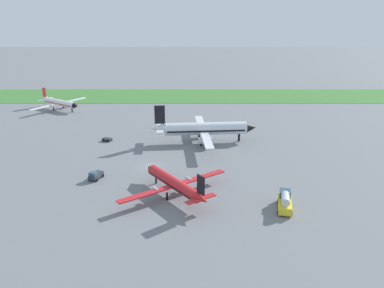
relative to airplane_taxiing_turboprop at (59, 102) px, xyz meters
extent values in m
plane|color=slate|center=(39.01, -54.52, -2.63)|extent=(600.00, 600.00, 0.00)
cube|color=#3D7533|center=(39.01, 23.28, -2.59)|extent=(360.00, 28.00, 0.08)
cylinder|color=white|center=(0.35, -0.24, -0.02)|extent=(14.14, 10.76, 2.18)
cone|color=black|center=(7.51, -5.22, -0.02)|extent=(3.01, 3.00, 2.14)
cone|color=white|center=(-7.18, 4.99, 0.26)|extent=(3.63, 3.36, 1.96)
cube|color=red|center=(0.35, -0.24, -0.18)|extent=(13.45, 10.30, 0.31)
cube|color=white|center=(3.41, 4.93, -0.40)|extent=(8.10, 10.72, 0.22)
cube|color=white|center=(-3.44, -4.92, -0.40)|extent=(8.10, 10.72, 0.22)
cylinder|color=#B7BABF|center=(2.68, 2.81, -0.40)|extent=(1.83, 1.57, 0.70)
cylinder|color=#B7BABF|center=(-1.70, -3.49, -0.40)|extent=(1.83, 1.57, 0.70)
cube|color=red|center=(-6.82, 4.74, 2.82)|extent=(1.76, 1.34, 3.49)
cube|color=white|center=(-5.95, 5.99, 0.20)|extent=(2.82, 3.25, 0.17)
cube|color=white|center=(-7.69, 3.49, 0.20)|extent=(2.82, 3.25, 0.17)
cylinder|color=black|center=(5.72, -3.98, -1.87)|extent=(0.39, 0.39, 1.53)
cylinder|color=black|center=(0.68, 2.15, -1.87)|extent=(0.39, 0.39, 1.53)
cylinder|color=black|center=(-1.78, -1.39, -1.87)|extent=(0.39, 0.39, 1.53)
cylinder|color=red|center=(45.11, -69.69, 0.05)|extent=(11.29, 14.36, 2.24)
cone|color=black|center=(39.85, -62.44, 0.05)|extent=(3.09, 3.10, 2.19)
cone|color=red|center=(50.64, -77.30, 0.33)|extent=(3.47, 3.72, 2.02)
cube|color=black|center=(45.11, -69.69, -0.11)|extent=(10.80, 13.67, 0.31)
cube|color=red|center=(40.39, -73.67, -0.34)|extent=(10.89, 8.51, 0.22)
cube|color=red|center=(50.36, -66.43, -0.34)|extent=(10.89, 8.51, 0.22)
cylinder|color=#B7BABF|center=(41.82, -71.86, -0.34)|extent=(1.63, 1.87, 0.72)
cylinder|color=#B7BABF|center=(48.20, -67.23, -0.34)|extent=(1.63, 1.87, 0.72)
cube|color=black|center=(50.38, -76.94, 2.97)|extent=(1.40, 1.79, 3.58)
cube|color=red|center=(49.11, -77.86, 0.28)|extent=(3.33, 2.93, 0.18)
cube|color=red|center=(51.65, -76.02, 0.28)|extent=(3.33, 2.93, 0.18)
cylinder|color=black|center=(41.16, -64.25, -1.85)|extent=(0.40, 0.40, 1.57)
cylinder|color=black|center=(43.98, -71.90, -1.85)|extent=(0.40, 0.40, 1.57)
cylinder|color=black|center=(47.57, -69.29, -1.85)|extent=(0.40, 0.40, 1.57)
cylinder|color=silver|center=(52.60, -37.07, 1.29)|extent=(22.78, 5.25, 3.45)
cone|color=black|center=(65.10, -36.06, 1.29)|extent=(3.40, 3.62, 3.38)
cone|color=silver|center=(39.47, -38.12, 1.72)|extent=(4.63, 3.45, 3.10)
cube|color=black|center=(52.60, -37.07, 1.03)|extent=(21.54, 5.22, 0.48)
cube|color=silver|center=(51.37, -29.62, 0.68)|extent=(3.39, 15.18, 0.34)
cube|color=silver|center=(52.57, -44.62, 0.68)|extent=(3.39, 15.18, 0.34)
cylinder|color=#B7BABF|center=(51.59, -32.32, -0.55)|extent=(3.90, 2.19, 1.90)
cylinder|color=#B7BABF|center=(52.36, -41.92, -0.55)|extent=(3.90, 2.19, 1.90)
cube|color=black|center=(40.09, -38.07, 5.52)|extent=(2.85, 0.64, 5.02)
cube|color=silver|center=(39.92, -35.88, 1.63)|extent=(2.23, 4.53, 0.28)
cube|color=silver|center=(40.27, -40.26, 1.63)|extent=(2.23, 4.53, 0.28)
cylinder|color=black|center=(61.97, -36.31, -1.54)|extent=(0.62, 0.62, 2.20)
cylinder|color=black|center=(50.82, -34.49, -1.54)|extent=(0.62, 0.62, 2.20)
cylinder|color=black|center=(51.25, -39.89, -1.54)|extent=(0.62, 0.62, 2.20)
cube|color=yellow|center=(65.99, -75.50, -1.58)|extent=(3.63, 6.84, 1.40)
cylinder|color=silver|center=(65.84, -76.26, -0.12)|extent=(2.21, 3.81, 1.54)
cube|color=#334C60|center=(66.35, -73.71, -0.28)|extent=(2.44, 2.69, 1.20)
cylinder|color=black|center=(65.26, -73.03, -2.28)|extent=(0.38, 0.74, 0.70)
cylinder|color=black|center=(67.62, -73.50, -2.28)|extent=(0.38, 0.74, 0.70)
cylinder|color=black|center=(64.37, -77.49, -2.28)|extent=(0.38, 0.74, 0.70)
cylinder|color=black|center=(66.72, -77.96, -2.28)|extent=(0.38, 0.74, 0.70)
cube|color=#2D333D|center=(27.84, -61.86, -1.83)|extent=(2.87, 3.99, 0.90)
cube|color=#334C60|center=(27.52, -62.81, -1.03)|extent=(1.85, 1.72, 0.70)
cylinder|color=black|center=(28.29, -63.34, -2.28)|extent=(0.46, 0.74, 0.70)
cylinder|color=black|center=(26.58, -62.76, -2.28)|extent=(0.46, 0.74, 0.70)
cylinder|color=black|center=(29.10, -60.96, -2.28)|extent=(0.46, 0.74, 0.70)
cylinder|color=black|center=(27.40, -60.38, -2.28)|extent=(0.46, 0.74, 0.70)
cube|color=#2D333D|center=(24.96, -36.24, -2.01)|extent=(2.79, 2.29, 0.55)
cylinder|color=black|center=(26.02, -35.86, -2.28)|extent=(0.74, 0.49, 0.70)
cylinder|color=black|center=(25.46, -37.25, -2.28)|extent=(0.74, 0.49, 0.70)
cylinder|color=black|center=(24.47, -35.23, -2.28)|extent=(0.74, 0.49, 0.70)
cylinder|color=black|center=(23.91, -36.63, -2.28)|extent=(0.74, 0.49, 0.70)
camera|label=1|loc=(48.81, -139.73, 32.59)|focal=36.40mm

